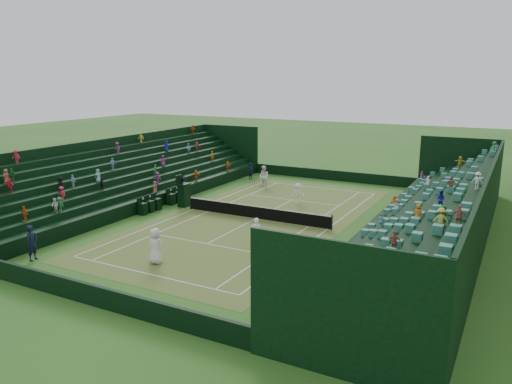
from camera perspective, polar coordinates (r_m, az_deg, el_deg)
ground at (r=36.28m, az=0.00°, el=-3.08°), size 160.00×160.00×0.00m
court_surface at (r=36.28m, az=0.00°, el=-3.07°), size 12.97×26.77×0.01m
perimeter_wall_north at (r=50.35m, az=8.57°, el=1.92°), size 17.17×0.20×1.00m
perimeter_wall_south at (r=24.14m, az=-18.45°, el=-11.01°), size 17.17×0.20×1.00m
perimeter_wall_east at (r=33.16m, az=13.07°, el=-4.09°), size 0.20×31.77×1.00m
perimeter_wall_west at (r=40.72m, az=-10.59°, el=-0.79°), size 0.20×31.77×1.00m
north_grandstand at (r=32.11m, az=20.37°, el=-3.19°), size 6.60×32.00×4.90m
south_grandstand at (r=43.19m, az=-14.98°, el=1.20°), size 6.60×32.00×4.90m
tennis_net at (r=36.14m, az=0.00°, el=-2.28°), size 11.67×0.10×1.06m
umpire_chair at (r=39.77m, az=-8.31°, el=0.02°), size 0.90×0.90×2.83m
courtside_chairs at (r=40.06m, az=-10.50°, el=-1.03°), size 0.60×5.56×1.29m
player_near_west at (r=28.05m, az=-11.42°, el=-6.07°), size 1.05×0.75×2.02m
player_near_east at (r=29.84m, az=0.04°, el=-4.73°), size 0.82×0.68×1.92m
player_far_west at (r=46.40m, az=0.92°, el=1.77°), size 1.15×1.00×2.02m
player_far_east at (r=40.60m, az=4.81°, el=-0.17°), size 1.24×1.08×1.66m
line_judge_north at (r=50.14m, az=-0.61°, el=2.41°), size 0.50×0.67×1.67m
line_judge_south at (r=30.65m, az=-24.22°, el=-5.33°), size 0.62×0.82×2.03m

